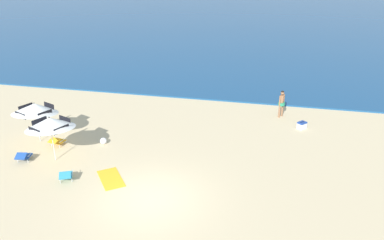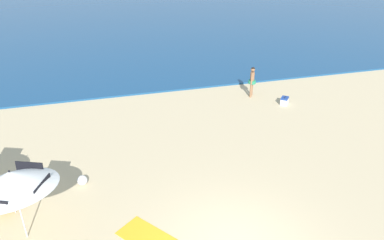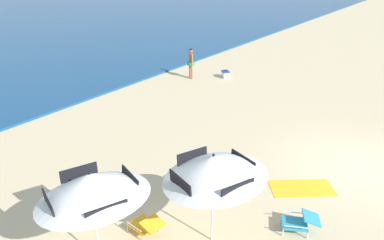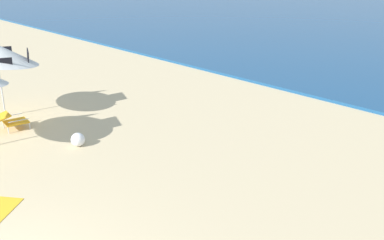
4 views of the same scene
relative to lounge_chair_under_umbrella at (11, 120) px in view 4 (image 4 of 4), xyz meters
The scene contains 2 objects.
lounge_chair_under_umbrella is the anchor object (origin of this frame).
beach_ball 2.37m from the lounge_chair_under_umbrella, 18.13° to the left, with size 0.35×0.35×0.35m, color white.
Camera 4 is at (5.62, -0.88, 4.56)m, focal length 42.56 mm.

